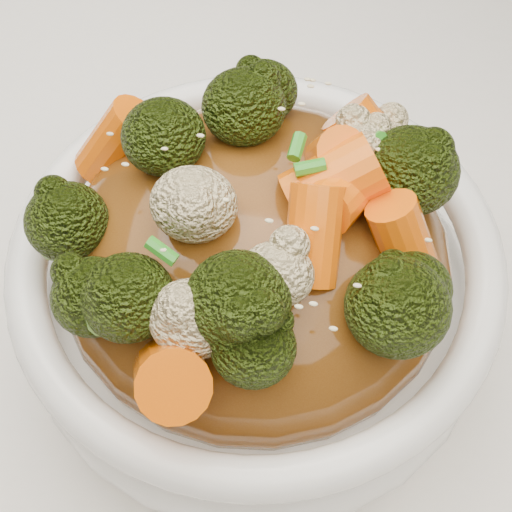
% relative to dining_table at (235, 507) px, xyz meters
% --- Properties ---
extents(dining_table, '(1.20, 0.80, 0.75)m').
position_rel_dining_table_xyz_m(dining_table, '(0.00, 0.00, 0.00)').
color(dining_table, brown).
rests_on(dining_table, floor).
extents(tablecloth, '(1.20, 0.80, 0.04)m').
position_rel_dining_table_xyz_m(tablecloth, '(0.00, 0.00, 0.35)').
color(tablecloth, white).
rests_on(tablecloth, dining_table).
extents(bowl, '(0.31, 0.31, 0.09)m').
position_rel_dining_table_xyz_m(bowl, '(0.02, -0.01, 0.42)').
color(bowl, white).
rests_on(bowl, tablecloth).
extents(sauce_base, '(0.24, 0.24, 0.10)m').
position_rel_dining_table_xyz_m(sauce_base, '(0.02, -0.01, 0.45)').
color(sauce_base, '#5F3510').
rests_on(sauce_base, bowl).
extents(carrots, '(0.24, 0.24, 0.05)m').
position_rel_dining_table_xyz_m(carrots, '(0.02, -0.01, 0.52)').
color(carrots, '#F26407').
rests_on(carrots, sauce_base).
extents(broccoli, '(0.24, 0.24, 0.05)m').
position_rel_dining_table_xyz_m(broccoli, '(0.02, -0.01, 0.52)').
color(broccoli, black).
rests_on(broccoli, sauce_base).
extents(cauliflower, '(0.24, 0.24, 0.04)m').
position_rel_dining_table_xyz_m(cauliflower, '(0.02, -0.01, 0.52)').
color(cauliflower, beige).
rests_on(cauliflower, sauce_base).
extents(scallions, '(0.18, 0.18, 0.02)m').
position_rel_dining_table_xyz_m(scallions, '(0.02, -0.01, 0.52)').
color(scallions, '#2A861F').
rests_on(scallions, sauce_base).
extents(sesame_seeds, '(0.22, 0.22, 0.01)m').
position_rel_dining_table_xyz_m(sesame_seeds, '(0.02, -0.01, 0.52)').
color(sesame_seeds, beige).
rests_on(sesame_seeds, sauce_base).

